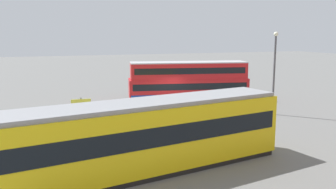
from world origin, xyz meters
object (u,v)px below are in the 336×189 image
Objects in this scene: tram_yellow at (150,135)px; pedestrian_crossing at (207,121)px; street_lamp at (274,67)px; double_decker_bus at (188,80)px; pedestrian_near_railing at (149,114)px; info_sign at (81,108)px.

tram_yellow is 8.86× the size of pedestrian_crossing.
street_lamp is (-13.06, -8.45, 2.12)m from tram_yellow.
street_lamp is at bearing -154.84° from pedestrian_crossing.
pedestrian_near_railing is (6.92, 9.05, -1.02)m from double_decker_bus.
pedestrian_near_railing is 11.06m from street_lamp.
street_lamp is (-15.31, -0.44, 2.23)m from info_sign.
info_sign is 0.36× the size of street_lamp.
street_lamp reaches higher than info_sign.
tram_yellow is 8.92× the size of pedestrian_near_railing.
street_lamp reaches higher than pedestrian_near_railing.
double_decker_bus is at bearing -107.75° from pedestrian_crossing.
info_sign is at bearing 1.66° from street_lamp.
double_decker_bus is 19.59m from tram_yellow.
info_sign is 15.48m from street_lamp.
tram_yellow is at bearing 42.00° from pedestrian_crossing.
info_sign is at bearing -22.57° from pedestrian_crossing.
pedestrian_crossing is 0.67× the size of info_sign.
double_decker_bus is 1.82× the size of street_lamp.
pedestrian_crossing is at bearing 72.25° from double_decker_bus.
street_lamp is (-3.72, 8.77, 1.98)m from double_decker_bus.
tram_yellow is (9.33, 17.22, -0.14)m from double_decker_bus.
street_lamp is at bearing -147.10° from tram_yellow.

